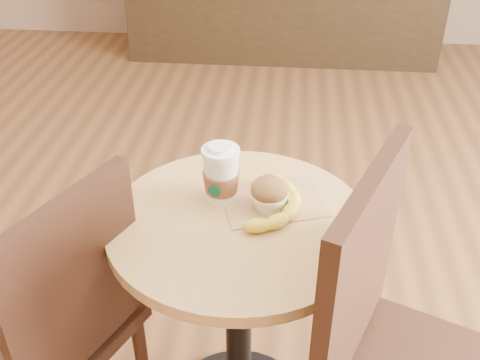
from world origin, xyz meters
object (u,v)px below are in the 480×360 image
at_px(chair_left, 53,327).
at_px(coffee_cup, 221,176).
at_px(cafe_table, 238,296).
at_px(muffin, 269,194).
at_px(banana, 277,202).

bearing_deg(chair_left, coffee_cup, 144.34).
relative_size(cafe_table, muffin, 8.21).
bearing_deg(chair_left, cafe_table, 133.64).
bearing_deg(coffee_cup, muffin, 0.86).
distance_m(cafe_table, chair_left, 0.46).
relative_size(coffee_cup, banana, 0.60).
distance_m(cafe_table, muffin, 0.30).
distance_m(muffin, banana, 0.03).
bearing_deg(banana, chair_left, -145.48).
bearing_deg(banana, coffee_cup, -177.81).
relative_size(cafe_table, chair_left, 0.82).
bearing_deg(muffin, banana, -2.37).
height_order(coffee_cup, banana, coffee_cup).
distance_m(coffee_cup, muffin, 0.12).
relative_size(coffee_cup, muffin, 1.66).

